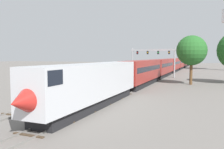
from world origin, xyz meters
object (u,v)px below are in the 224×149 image
Objects in this scene: passenger_train at (173,65)px; trackside_tree_mid at (192,51)px; signal_gantry at (153,56)px; stop_sign at (18,86)px.

trackside_tree_mid reaches higher than passenger_train.
passenger_train is 24.45m from signal_gantry.
signal_gantry is 1.25× the size of trackside_tree_mid.
stop_sign is (-10.00, -65.02, -0.74)m from passenger_train.
trackside_tree_mid is (18.54, 26.47, 4.83)m from stop_sign.
stop_sign is 0.30× the size of trackside_tree_mid.
signal_gantry is at bearing -95.33° from passenger_train.
trackside_tree_mid is at bearing -77.51° from passenger_train.
signal_gantry is at bearing 126.83° from trackside_tree_mid.
signal_gantry reaches higher than stop_sign.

